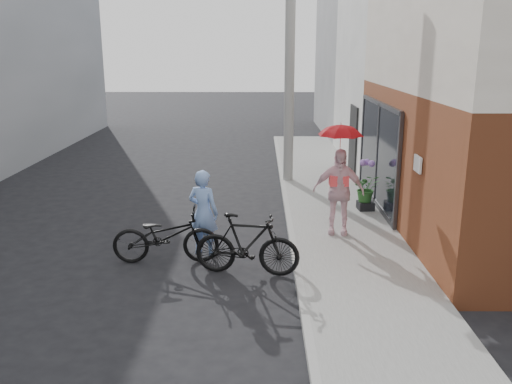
{
  "coord_description": "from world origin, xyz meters",
  "views": [
    {
      "loc": [
        0.28,
        -9.5,
        3.88
      ],
      "look_at": [
        0.2,
        0.89,
        1.1
      ],
      "focal_mm": 38.0,
      "sensor_mm": 36.0,
      "label": 1
    }
  ],
  "objects_px": {
    "kimono_woman": "(338,191)",
    "bike_right": "(247,244)",
    "utility_pole": "(290,61)",
    "bike_left": "(166,236)",
    "officer": "(203,213)",
    "planter": "(365,206)"
  },
  "relations": [
    {
      "from": "utility_pole",
      "to": "officer",
      "type": "bearing_deg",
      "value": -108.58
    },
    {
      "from": "kimono_woman",
      "to": "planter",
      "type": "distance_m",
      "value": 2.09
    },
    {
      "from": "officer",
      "to": "planter",
      "type": "height_order",
      "value": "officer"
    },
    {
      "from": "kimono_woman",
      "to": "bike_right",
      "type": "bearing_deg",
      "value": -125.41
    },
    {
      "from": "officer",
      "to": "bike_right",
      "type": "xyz_separation_m",
      "value": [
        0.85,
        -0.97,
        -0.28
      ]
    },
    {
      "from": "bike_left",
      "to": "planter",
      "type": "height_order",
      "value": "bike_left"
    },
    {
      "from": "bike_right",
      "to": "kimono_woman",
      "type": "distance_m",
      "value": 2.67
    },
    {
      "from": "officer",
      "to": "bike_right",
      "type": "height_order",
      "value": "officer"
    },
    {
      "from": "bike_right",
      "to": "kimono_woman",
      "type": "xyz_separation_m",
      "value": [
        1.84,
        1.88,
        0.46
      ]
    },
    {
      "from": "bike_right",
      "to": "kimono_woman",
      "type": "relative_size",
      "value": 1.03
    },
    {
      "from": "utility_pole",
      "to": "bike_left",
      "type": "bearing_deg",
      "value": -112.85
    },
    {
      "from": "bike_left",
      "to": "kimono_woman",
      "type": "relative_size",
      "value": 1.09
    },
    {
      "from": "planter",
      "to": "utility_pole",
      "type": "bearing_deg",
      "value": 119.27
    },
    {
      "from": "kimono_woman",
      "to": "utility_pole",
      "type": "bearing_deg",
      "value": 108.34
    },
    {
      "from": "bike_left",
      "to": "utility_pole",
      "type": "bearing_deg",
      "value": -25.33
    },
    {
      "from": "planter",
      "to": "bike_left",
      "type": "bearing_deg",
      "value": -144.6
    },
    {
      "from": "bike_left",
      "to": "bike_right",
      "type": "xyz_separation_m",
      "value": [
        1.52,
        -0.54,
        0.04
      ]
    },
    {
      "from": "officer",
      "to": "bike_left",
      "type": "bearing_deg",
      "value": 55.16
    },
    {
      "from": "officer",
      "to": "planter",
      "type": "bearing_deg",
      "value": -121.86
    },
    {
      "from": "bike_left",
      "to": "kimono_woman",
      "type": "height_order",
      "value": "kimono_woman"
    },
    {
      "from": "kimono_woman",
      "to": "bike_left",
      "type": "bearing_deg",
      "value": -149.31
    },
    {
      "from": "utility_pole",
      "to": "kimono_woman",
      "type": "height_order",
      "value": "utility_pole"
    }
  ]
}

